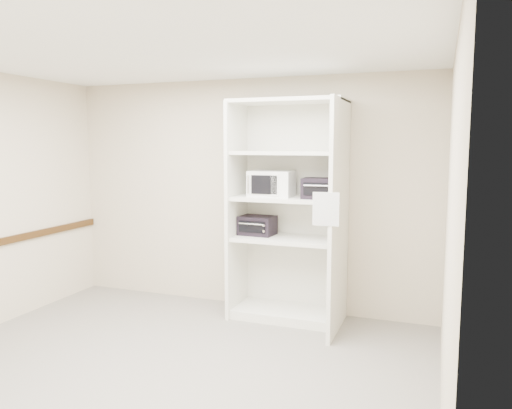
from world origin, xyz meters
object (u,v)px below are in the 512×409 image
(shelving_unit, at_px, (292,219))
(microwave, at_px, (272,183))
(toaster_oven_upper, at_px, (321,188))
(toaster_oven_lower, at_px, (257,225))

(shelving_unit, bearing_deg, microwave, 178.98)
(shelving_unit, relative_size, toaster_oven_upper, 6.40)
(microwave, height_order, toaster_oven_lower, microwave)
(shelving_unit, distance_m, microwave, 0.45)
(toaster_oven_upper, xyz_separation_m, toaster_oven_lower, (-0.74, 0.08, -0.45))
(toaster_oven_upper, bearing_deg, toaster_oven_lower, 171.72)
(microwave, relative_size, toaster_oven_lower, 1.22)
(shelving_unit, height_order, microwave, shelving_unit)
(microwave, xyz_separation_m, toaster_oven_lower, (-0.18, 0.03, -0.48))
(toaster_oven_upper, bearing_deg, shelving_unit, 170.49)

